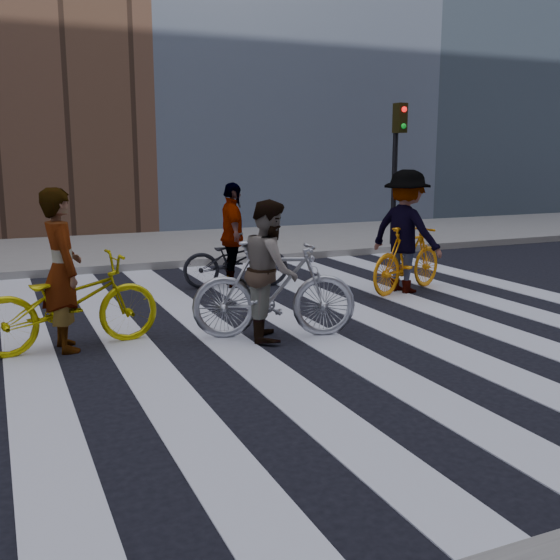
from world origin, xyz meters
TOP-DOWN VIEW (x-y plane):
  - ground at (0.00, 0.00)m, footprint 100.00×100.00m
  - sidewalk_far at (0.00, 7.50)m, footprint 100.00×5.00m
  - zebra_crosswalk at (0.00, 0.00)m, footprint 8.25×10.00m
  - traffic_signal at (4.40, 5.32)m, footprint 0.22×0.42m
  - bike_yellow_left at (-3.39, 0.20)m, footprint 2.14×0.97m
  - bike_silver_mid at (-1.05, -0.30)m, footprint 2.06×1.17m
  - bike_yellow_right at (2.00, 1.33)m, footprint 1.85×1.10m
  - bike_dark_rear at (-0.41, 2.82)m, footprint 1.87×0.96m
  - rider_left at (-3.44, 0.20)m, footprint 0.52×0.72m
  - rider_mid at (-1.10, -0.30)m, footprint 0.87×0.98m
  - rider_right at (1.95, 1.33)m, footprint 1.13×1.45m
  - rider_rear at (-0.46, 2.82)m, footprint 0.62×1.09m

SIDE VIEW (x-z plane):
  - ground at x=0.00m, z-range 0.00..0.00m
  - zebra_crosswalk at x=0.00m, z-range 0.00..0.01m
  - sidewalk_far at x=0.00m, z-range 0.00..0.15m
  - bike_dark_rear at x=-0.41m, z-range 0.00..0.93m
  - bike_yellow_right at x=2.00m, z-range 0.00..1.08m
  - bike_yellow_left at x=-3.39m, z-range 0.00..1.09m
  - bike_silver_mid at x=-1.05m, z-range 0.00..1.20m
  - rider_mid at x=-1.10m, z-range 0.00..1.69m
  - rider_rear at x=-0.46m, z-range 0.00..1.75m
  - rider_left at x=-3.44m, z-range 0.00..1.85m
  - rider_right at x=1.95m, z-range 0.00..1.97m
  - traffic_signal at x=4.40m, z-range 0.62..3.94m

